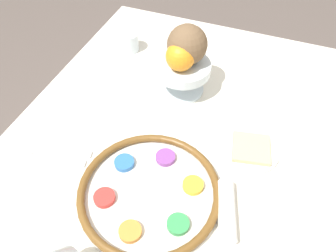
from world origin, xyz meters
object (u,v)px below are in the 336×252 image
at_px(orange_fruit, 180,56).
at_px(bread_plate, 251,150).
at_px(coconut, 187,45).
at_px(seder_plate, 149,192).
at_px(cup_near, 129,42).
at_px(napkin_roll, 227,210).
at_px(fruit_stand, 183,72).
at_px(cup_far, 184,44).

bearing_deg(orange_fruit, bread_plate, -119.22).
height_order(orange_fruit, coconut, coconut).
xyz_separation_m(seder_plate, cup_near, (0.53, 0.31, 0.02)).
xyz_separation_m(orange_fruit, napkin_roll, (-0.35, -0.24, -0.13)).
bearing_deg(fruit_stand, coconut, -16.72).
height_order(coconut, bread_plate, coconut).
distance_m(coconut, napkin_roll, 0.48).
bearing_deg(orange_fruit, seder_plate, -171.67).
bearing_deg(fruit_stand, orange_fruit, 175.59).
bearing_deg(napkin_roll, fruit_stand, 32.67).
height_order(orange_fruit, cup_far, orange_fruit).
bearing_deg(cup_near, coconut, -115.19).
bearing_deg(cup_far, orange_fruit, -165.00).
bearing_deg(bread_plate, seder_plate, 137.29).
bearing_deg(coconut, bread_plate, -126.04).
distance_m(bread_plate, cup_far, 0.49).
xyz_separation_m(coconut, cup_far, (0.18, 0.07, -0.13)).
bearing_deg(bread_plate, cup_near, 59.14).
relative_size(coconut, bread_plate, 0.77).
xyz_separation_m(seder_plate, coconut, (0.41, 0.05, 0.15)).
bearing_deg(fruit_stand, cup_near, 61.53).
bearing_deg(fruit_stand, seder_plate, -172.40).
height_order(bread_plate, cup_far, cup_far).
relative_size(cup_near, cup_far, 1.00).
distance_m(seder_plate, bread_plate, 0.30).
distance_m(seder_plate, cup_near, 0.61).
relative_size(orange_fruit, bread_plate, 0.56).
relative_size(coconut, napkin_roll, 0.78).
bearing_deg(fruit_stand, bread_plate, -123.10).
bearing_deg(cup_near, napkin_roll, -136.02).
relative_size(fruit_stand, napkin_roll, 1.11).
relative_size(seder_plate, coconut, 2.94).
distance_m(napkin_roll, cup_far, 0.65).
height_order(napkin_roll, cup_far, cup_far).
distance_m(orange_fruit, bread_plate, 0.33).
xyz_separation_m(orange_fruit, bread_plate, (-0.15, -0.26, -0.14)).
distance_m(seder_plate, coconut, 0.44).
distance_m(fruit_stand, orange_fruit, 0.08).
relative_size(coconut, cup_far, 1.63).
xyz_separation_m(fruit_stand, bread_plate, (-0.17, -0.26, -0.07)).
relative_size(coconut, cup_near, 1.63).
height_order(seder_plate, orange_fruit, orange_fruit).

